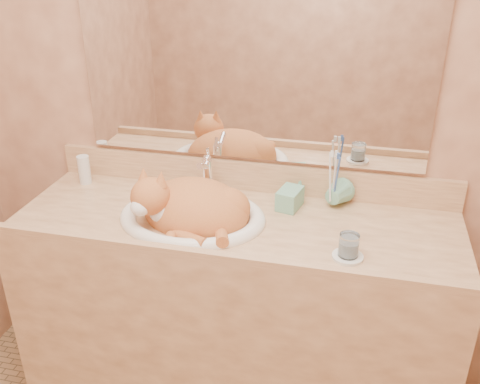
% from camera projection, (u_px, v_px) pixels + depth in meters
% --- Properties ---
extents(wall_back, '(2.40, 0.02, 2.50)m').
position_uv_depth(wall_back, '(252.00, 91.00, 1.97)').
color(wall_back, '#935C42').
rests_on(wall_back, ground).
extents(vanity_counter, '(1.60, 0.55, 0.85)m').
position_uv_depth(vanity_counter, '(235.00, 315.00, 2.10)').
color(vanity_counter, '#9D6D46').
rests_on(vanity_counter, floor).
extents(mirror, '(1.30, 0.02, 0.80)m').
position_uv_depth(mirror, '(252.00, 54.00, 1.90)').
color(mirror, white).
rests_on(mirror, wall_back).
extents(sink_basin, '(0.53, 0.45, 0.16)m').
position_uv_depth(sink_basin, '(192.00, 199.00, 1.89)').
color(sink_basin, white).
rests_on(sink_basin, vanity_counter).
extents(faucet, '(0.08, 0.13, 0.18)m').
position_uv_depth(faucet, '(208.00, 174.00, 2.06)').
color(faucet, white).
rests_on(faucet, vanity_counter).
extents(cat, '(0.45, 0.39, 0.22)m').
position_uv_depth(cat, '(189.00, 205.00, 1.89)').
color(cat, '#B25829').
rests_on(cat, sink_basin).
extents(soap_dispenser, '(0.09, 0.09, 0.17)m').
position_uv_depth(soap_dispenser, '(285.00, 193.00, 1.92)').
color(soap_dispenser, '#70B495').
rests_on(soap_dispenser, vanity_counter).
extents(toothbrush_cup, '(0.13, 0.13, 0.09)m').
position_uv_depth(toothbrush_cup, '(332.00, 199.00, 1.97)').
color(toothbrush_cup, '#70B495').
rests_on(toothbrush_cup, vanity_counter).
extents(toothbrushes, '(0.04, 0.04, 0.24)m').
position_uv_depth(toothbrushes, '(334.00, 176.00, 1.93)').
color(toothbrushes, silver).
rests_on(toothbrushes, toothbrush_cup).
extents(saucer, '(0.10, 0.10, 0.01)m').
position_uv_depth(saucer, '(348.00, 257.00, 1.70)').
color(saucer, white).
rests_on(saucer, vanity_counter).
extents(water_glass, '(0.06, 0.06, 0.07)m').
position_uv_depth(water_glass, '(349.00, 245.00, 1.68)').
color(water_glass, silver).
rests_on(water_glass, saucer).
extents(lotion_bottle, '(0.05, 0.05, 0.12)m').
position_uv_depth(lotion_bottle, '(84.00, 170.00, 2.17)').
color(lotion_bottle, silver).
rests_on(lotion_bottle, vanity_counter).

